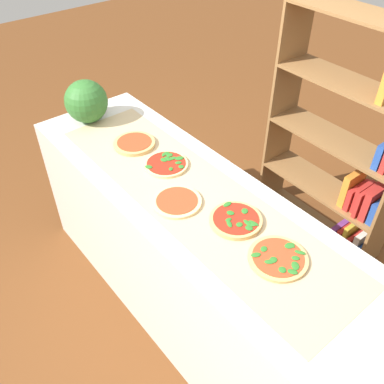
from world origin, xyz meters
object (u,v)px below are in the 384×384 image
at_px(pizza_spinach_4, 278,258).
at_px(pizza_spinach_3, 236,220).
at_px(pizza_spinach_1, 166,164).
at_px(pizza_plain_2, 177,202).
at_px(pizza_plain_0, 134,143).
at_px(watermelon, 86,101).
at_px(bookshelf, 352,156).

bearing_deg(pizza_spinach_4, pizza_spinach_3, 175.98).
relative_size(pizza_spinach_1, pizza_plain_2, 0.98).
relative_size(pizza_plain_0, watermelon, 0.91).
bearing_deg(pizza_spinach_4, pizza_plain_0, 179.80).
distance_m(pizza_spinach_1, pizza_spinach_4, 0.82).
height_order(pizza_plain_0, bookshelf, bookshelf).
bearing_deg(bookshelf, pizza_spinach_1, -112.78).
relative_size(pizza_plain_0, pizza_spinach_3, 0.98).
xyz_separation_m(watermelon, bookshelf, (1.15, 1.19, -0.31)).
bearing_deg(pizza_spinach_4, watermelon, -177.72).
xyz_separation_m(pizza_plain_0, pizza_spinach_1, (0.27, 0.03, -0.00)).
bearing_deg(bookshelf, pizza_spinach_3, -85.51).
bearing_deg(bookshelf, pizza_spinach_4, -72.27).
xyz_separation_m(pizza_spinach_3, bookshelf, (-0.09, 1.11, -0.19)).
bearing_deg(pizza_plain_0, bookshelf, 56.85).
xyz_separation_m(pizza_spinach_3, pizza_spinach_4, (0.27, -0.02, -0.00)).
distance_m(pizza_plain_2, watermelon, 0.97).
height_order(pizza_plain_0, pizza_plain_2, pizza_plain_0).
distance_m(pizza_spinach_1, bookshelf, 1.21).
bearing_deg(pizza_spinach_4, pizza_plain_2, -168.60).
distance_m(pizza_spinach_3, bookshelf, 1.13).
xyz_separation_m(pizza_spinach_1, pizza_plain_2, (0.27, -0.14, -0.00)).
distance_m(pizza_plain_0, pizza_spinach_1, 0.27).
distance_m(pizza_spinach_4, bookshelf, 1.20).
relative_size(pizza_plain_2, watermelon, 0.92).
bearing_deg(pizza_spinach_1, pizza_plain_0, -174.58).
xyz_separation_m(pizza_spinach_1, pizza_spinach_3, (0.55, -0.01, 0.00)).
relative_size(pizza_plain_2, bookshelf, 0.15).
bearing_deg(pizza_spinach_1, pizza_spinach_3, -1.10).
distance_m(pizza_spinach_1, pizza_plain_2, 0.31).
relative_size(pizza_spinach_1, bookshelf, 0.15).
distance_m(pizza_plain_0, pizza_plain_2, 0.56).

